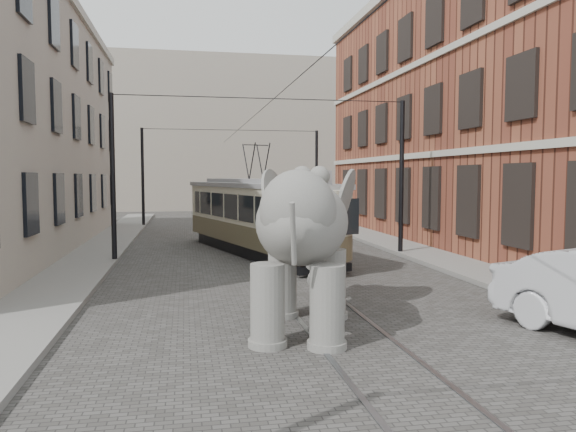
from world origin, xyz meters
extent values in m
plane|color=#484542|center=(0.00, 0.00, 0.00)|extent=(120.00, 120.00, 0.00)
cube|color=slate|center=(6.00, 0.00, 0.07)|extent=(2.00, 60.00, 0.15)
cube|color=slate|center=(-6.50, 0.00, 0.07)|extent=(2.00, 60.00, 0.15)
cube|color=brown|center=(11.00, 9.00, 6.00)|extent=(8.00, 26.00, 12.00)
cube|color=#A09684|center=(0.00, 40.00, 7.00)|extent=(28.00, 10.00, 14.00)
camera|label=1|loc=(-3.10, -14.15, 3.09)|focal=34.12mm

